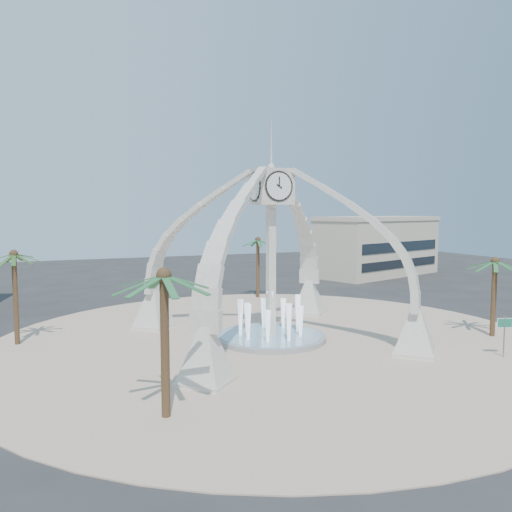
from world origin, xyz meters
name	(u,v)px	position (x,y,z in m)	size (l,w,h in m)	color
ground	(271,340)	(0.00, 0.00, 0.00)	(140.00, 140.00, 0.00)	#282828
plaza	(271,340)	(0.00, 0.00, 0.03)	(40.00, 40.00, 0.06)	tan
clock_tower	(271,251)	(0.00, 0.00, 6.49)	(17.94, 17.94, 16.30)	silver
fountain	(271,336)	(0.00, 0.00, 0.29)	(8.00, 8.00, 3.62)	#98989B
building_ne	(378,246)	(30.00, 28.00, 4.31)	(21.87, 14.17, 8.60)	beige
palm_east	(495,262)	(15.69, -5.48, 5.59)	(5.07, 5.07, 6.43)	brown
palm_west	(14,256)	(-16.91, 5.72, 6.29)	(3.71, 3.71, 7.09)	brown
palm_north	(258,241)	(6.17, 16.91, 6.19)	(4.83, 4.83, 7.04)	brown
palm_south	(164,278)	(-10.05, -10.58, 6.40)	(5.65, 5.65, 7.32)	brown
street_sign	(504,328)	(11.89, -9.76, 1.93)	(0.94, 0.38, 2.70)	slate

